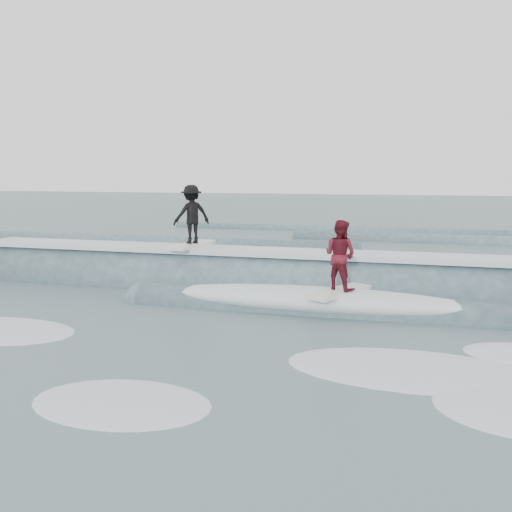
# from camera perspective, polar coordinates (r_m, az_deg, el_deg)

# --- Properties ---
(ground) EXTENTS (160.00, 160.00, 0.00)m
(ground) POSITION_cam_1_polar(r_m,az_deg,el_deg) (11.46, -5.68, -8.25)
(ground) COLOR #374B50
(ground) RESTS_ON ground
(breaking_wave) EXTENTS (22.36, 3.86, 2.15)m
(breaking_wave) POSITION_cam_1_polar(r_m,az_deg,el_deg) (15.75, 1.56, -3.48)
(breaking_wave) COLOR #334E56
(breaking_wave) RESTS_ON ground
(surfer_black) EXTENTS (1.21, 2.04, 1.78)m
(surfer_black) POSITION_cam_1_polar(r_m,az_deg,el_deg) (16.53, -6.45, 3.91)
(surfer_black) COLOR silver
(surfer_black) RESTS_ON ground
(surfer_red) EXTENTS (1.34, 2.05, 1.73)m
(surfer_red) POSITION_cam_1_polar(r_m,az_deg,el_deg) (13.28, 8.39, -0.35)
(surfer_red) COLOR silver
(surfer_red) RESTS_ON ground
(whitewater) EXTENTS (13.20, 5.69, 0.10)m
(whitewater) POSITION_cam_1_polar(r_m,az_deg,el_deg) (9.87, 5.40, -10.99)
(whitewater) COLOR silver
(whitewater) RESTS_ON ground
(far_swells) EXTENTS (40.23, 8.65, 0.80)m
(far_swells) POSITION_cam_1_polar(r_m,az_deg,el_deg) (28.20, 9.69, 1.53)
(far_swells) COLOR #334E56
(far_swells) RESTS_ON ground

